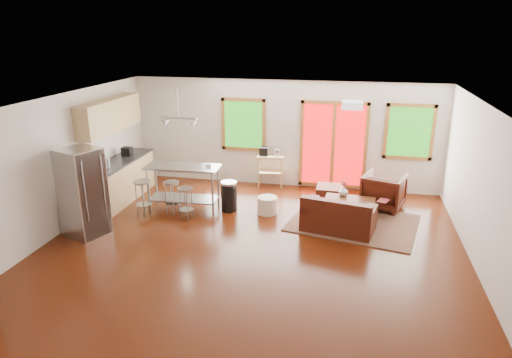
% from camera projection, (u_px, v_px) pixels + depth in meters
% --- Properties ---
extents(floor, '(7.50, 7.00, 0.02)m').
position_uv_depth(floor, '(253.00, 247.00, 8.26)').
color(floor, '#310F04').
rests_on(floor, ground).
extents(ceiling, '(7.50, 7.00, 0.02)m').
position_uv_depth(ceiling, '(252.00, 103.00, 7.42)').
color(ceiling, silver).
rests_on(ceiling, ground).
extents(back_wall, '(7.50, 0.02, 2.60)m').
position_uv_depth(back_wall, '(284.00, 134.00, 11.09)').
color(back_wall, beige).
rests_on(back_wall, ground).
extents(left_wall, '(0.02, 7.00, 2.60)m').
position_uv_depth(left_wall, '(58.00, 166.00, 8.59)').
color(left_wall, beige).
rests_on(left_wall, ground).
extents(right_wall, '(0.02, 7.00, 2.60)m').
position_uv_depth(right_wall, '(488.00, 195.00, 7.09)').
color(right_wall, beige).
rests_on(right_wall, ground).
extents(front_wall, '(7.50, 0.02, 2.60)m').
position_uv_depth(front_wall, '(176.00, 287.00, 4.59)').
color(front_wall, beige).
rests_on(front_wall, ground).
extents(window_left, '(1.10, 0.05, 1.30)m').
position_uv_depth(window_left, '(243.00, 125.00, 11.18)').
color(window_left, '#185511').
rests_on(window_left, back_wall).
extents(french_doors, '(1.60, 0.05, 2.10)m').
position_uv_depth(french_doors, '(333.00, 145.00, 10.87)').
color(french_doors, '#AF0A0B').
rests_on(french_doors, back_wall).
extents(window_right, '(1.10, 0.05, 1.30)m').
position_uv_depth(window_right, '(409.00, 132.00, 10.40)').
color(window_right, '#185511').
rests_on(window_right, back_wall).
extents(rug, '(2.76, 2.33, 0.02)m').
position_uv_depth(rug, '(353.00, 223.00, 9.24)').
color(rug, '#515F3B').
rests_on(rug, floor).
extents(loveseat, '(1.48, 1.02, 0.72)m').
position_uv_depth(loveseat, '(338.00, 218.00, 8.80)').
color(loveseat, black).
rests_on(loveseat, floor).
extents(coffee_table, '(1.06, 0.68, 0.41)m').
position_uv_depth(coffee_table, '(350.00, 202.00, 9.38)').
color(coffee_table, '#31190B').
rests_on(coffee_table, floor).
extents(armchair, '(1.03, 0.99, 0.86)m').
position_uv_depth(armchair, '(384.00, 189.00, 9.89)').
color(armchair, black).
rests_on(armchair, floor).
extents(ottoman, '(0.57, 0.57, 0.38)m').
position_uv_depth(ottoman, '(329.00, 194.00, 10.28)').
color(ottoman, black).
rests_on(ottoman, floor).
extents(pouf, '(0.48, 0.48, 0.37)m').
position_uv_depth(pouf, '(267.00, 205.00, 9.68)').
color(pouf, beige).
rests_on(pouf, floor).
extents(vase, '(0.25, 0.26, 0.34)m').
position_uv_depth(vase, '(343.00, 190.00, 9.58)').
color(vase, silver).
rests_on(vase, coffee_table).
extents(book, '(0.20, 0.10, 0.27)m').
position_uv_depth(book, '(379.00, 194.00, 9.30)').
color(book, maroon).
rests_on(book, coffee_table).
extents(cabinets, '(0.64, 2.24, 2.30)m').
position_uv_depth(cabinets, '(118.00, 161.00, 10.23)').
color(cabinets, tan).
rests_on(cabinets, floor).
extents(refrigerator, '(0.86, 0.85, 1.69)m').
position_uv_depth(refrigerator, '(83.00, 193.00, 8.51)').
color(refrigerator, '#B7BABC').
rests_on(refrigerator, floor).
extents(island, '(1.59, 0.70, 0.99)m').
position_uv_depth(island, '(183.00, 180.00, 9.73)').
color(island, '#B7BABC').
rests_on(island, floor).
extents(cup, '(0.13, 0.11, 0.12)m').
position_uv_depth(cup, '(208.00, 166.00, 9.56)').
color(cup, silver).
rests_on(cup, island).
extents(bar_stool_a, '(0.46, 0.46, 0.75)m').
position_uv_depth(bar_stool_a, '(142.00, 190.00, 9.50)').
color(bar_stool_a, '#B7BABC').
rests_on(bar_stool_a, floor).
extents(bar_stool_b, '(0.39, 0.39, 0.69)m').
position_uv_depth(bar_stool_b, '(172.00, 190.00, 9.62)').
color(bar_stool_b, '#B7BABC').
rests_on(bar_stool_b, floor).
extents(bar_stool_c, '(0.39, 0.39, 0.68)m').
position_uv_depth(bar_stool_c, '(186.00, 196.00, 9.31)').
color(bar_stool_c, '#B7BABC').
rests_on(bar_stool_c, floor).
extents(trash_can, '(0.43, 0.43, 0.65)m').
position_uv_depth(trash_can, '(229.00, 196.00, 9.80)').
color(trash_can, black).
rests_on(trash_can, floor).
extents(kitchen_cart, '(0.70, 0.50, 1.00)m').
position_uv_depth(kitchen_cart, '(270.00, 160.00, 11.18)').
color(kitchen_cart, tan).
rests_on(kitchen_cart, floor).
extents(ceiling_flush, '(0.35, 0.35, 0.12)m').
position_uv_depth(ceiling_flush, '(352.00, 105.00, 7.68)').
color(ceiling_flush, white).
rests_on(ceiling_flush, ceiling).
extents(pendant_light, '(0.80, 0.18, 0.79)m').
position_uv_depth(pendant_light, '(179.00, 123.00, 9.42)').
color(pendant_light, gray).
rests_on(pendant_light, ceiling).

